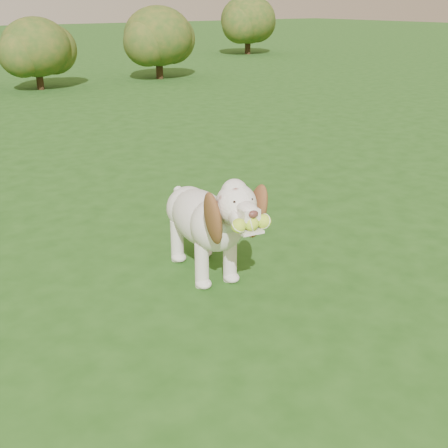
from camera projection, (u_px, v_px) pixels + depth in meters
ground at (195, 269)px, 3.61m from camera, size 80.00×80.00×0.00m
dog at (208, 218)px, 3.38m from camera, size 0.50×1.12×0.73m
shrub_c at (36, 47)px, 10.61m from camera, size 1.30×1.30×1.34m
shrub_h at (248, 20)px, 17.72m from camera, size 1.73×1.73×1.79m
shrub_d at (158, 36)px, 12.06m from camera, size 1.47×1.47×1.53m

